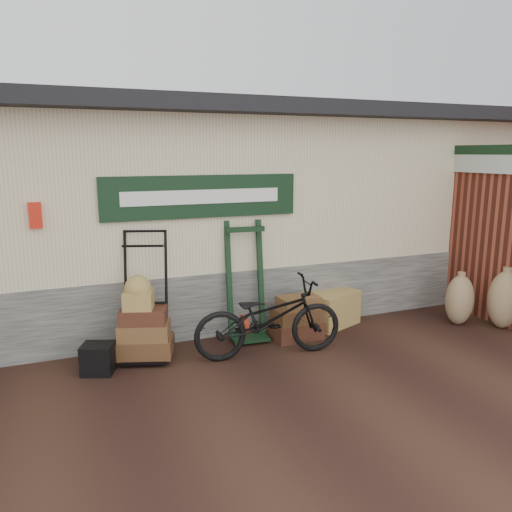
{
  "coord_description": "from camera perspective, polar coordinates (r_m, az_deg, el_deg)",
  "views": [
    {
      "loc": [
        -2.09,
        -5.3,
        2.51
      ],
      "look_at": [
        0.42,
        0.9,
        1.12
      ],
      "focal_mm": 35.0,
      "sensor_mm": 36.0,
      "label": 1
    }
  ],
  "objects": [
    {
      "name": "station_building",
      "position": [
        8.35,
        -7.5,
        5.48
      ],
      "size": [
        14.4,
        4.1,
        3.2
      ],
      "color": "#4C4C47",
      "rests_on": "ground"
    },
    {
      "name": "porter_trolley",
      "position": [
        6.31,
        -12.57,
        -4.25
      ],
      "size": [
        0.95,
        0.82,
        1.6
      ],
      "primitive_type": null,
      "rotation": [
        0.0,
        0.0,
        -0.32
      ],
      "color": "black",
      "rests_on": "ground"
    },
    {
      "name": "burlap_sack_right",
      "position": [
        8.08,
        26.55,
        -4.48
      ],
      "size": [
        0.61,
        0.54,
        0.85
      ],
      "primitive_type": "ellipsoid",
      "rotation": [
        0.0,
        0.0,
        0.19
      ],
      "color": "olive",
      "rests_on": "ground"
    },
    {
      "name": "suitcase_stack",
      "position": [
        6.9,
        4.64,
        -6.97
      ],
      "size": [
        0.69,
        0.45,
        0.6
      ],
      "primitive_type": null,
      "rotation": [
        0.0,
        0.0,
        0.04
      ],
      "color": "#3D2213",
      "rests_on": "ground"
    },
    {
      "name": "burlap_sack_left",
      "position": [
        7.99,
        22.24,
        -4.65
      ],
      "size": [
        0.59,
        0.55,
        0.75
      ],
      "primitive_type": "ellipsoid",
      "rotation": [
        0.0,
        0.0,
        0.43
      ],
      "color": "olive",
      "rests_on": "ground"
    },
    {
      "name": "ground",
      "position": [
        6.22,
        -0.5,
        -12.04
      ],
      "size": [
        80.0,
        80.0,
        0.0
      ],
      "primitive_type": "plane",
      "color": "black",
      "rests_on": "ground"
    },
    {
      "name": "black_trunk",
      "position": [
        6.16,
        -17.6,
        -11.12
      ],
      "size": [
        0.44,
        0.41,
        0.35
      ],
      "primitive_type": "cube",
      "rotation": [
        0.0,
        0.0,
        -0.38
      ],
      "color": "black",
      "rests_on": "ground"
    },
    {
      "name": "bicycle",
      "position": [
        6.22,
        1.46,
        -6.63
      ],
      "size": [
        0.88,
        1.95,
        1.1
      ],
      "primitive_type": "imported",
      "rotation": [
        0.0,
        0.0,
        1.45
      ],
      "color": "black",
      "rests_on": "ground"
    },
    {
      "name": "brick_outbuilding",
      "position": [
        9.46,
        24.06,
        3.39
      ],
      "size": [
        1.71,
        4.51,
        2.62
      ],
      "color": "maroon",
      "rests_on": "ground"
    },
    {
      "name": "wicker_hamper",
      "position": [
        7.49,
        8.63,
        -5.93
      ],
      "size": [
        0.91,
        0.76,
        0.51
      ],
      "primitive_type": "cube",
      "rotation": [
        0.0,
        0.0,
        0.39
      ],
      "color": "olive",
      "rests_on": "ground"
    },
    {
      "name": "green_barrow",
      "position": [
        6.76,
        -1.16,
        -2.85
      ],
      "size": [
        0.62,
        0.54,
        1.61
      ],
      "primitive_type": null,
      "rotation": [
        0.0,
        0.0,
        -0.09
      ],
      "color": "black",
      "rests_on": "ground"
    }
  ]
}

